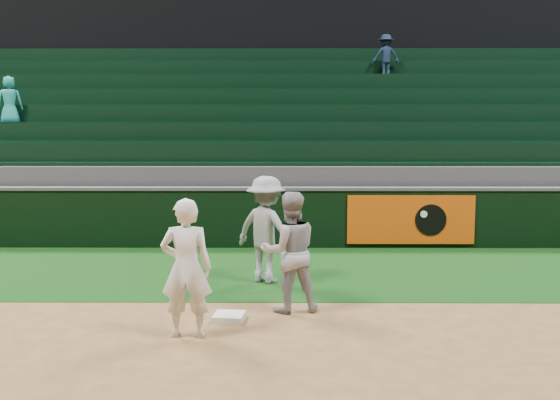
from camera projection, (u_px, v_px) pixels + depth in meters
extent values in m
plane|color=brown|center=(252.00, 322.00, 7.84)|extent=(70.00, 70.00, 0.00)
cube|color=black|center=(261.00, 270.00, 10.82)|extent=(36.00, 4.20, 0.01)
cube|color=black|center=(274.00, 40.00, 24.53)|extent=(40.00, 12.00, 12.00)
cube|color=silver|center=(229.00, 317.00, 7.92)|extent=(0.41, 0.41, 0.08)
imported|color=white|center=(186.00, 268.00, 7.22)|extent=(0.61, 0.41, 1.63)
imported|color=#94959D|center=(290.00, 252.00, 8.26)|extent=(0.89, 0.76, 1.61)
imported|color=gray|center=(266.00, 229.00, 9.84)|extent=(1.26, 1.12, 1.69)
cube|color=black|center=(265.00, 218.00, 12.94)|extent=(36.00, 0.35, 1.20)
cube|color=#D84C0A|center=(411.00, 220.00, 12.73)|extent=(2.60, 0.05, 1.00)
cylinder|color=black|center=(431.00, 220.00, 12.70)|extent=(0.64, 0.02, 0.64)
cylinder|color=white|center=(424.00, 214.00, 12.67)|extent=(0.14, 0.02, 0.14)
cube|color=#424244|center=(264.00, 189.00, 12.88)|extent=(36.00, 0.40, 0.06)
cube|color=#373639|center=(266.00, 204.00, 13.64)|extent=(36.00, 0.85, 1.65)
cube|color=black|center=(266.00, 154.00, 13.78)|extent=(36.00, 0.14, 0.50)
cube|color=black|center=(266.00, 164.00, 13.63)|extent=(36.00, 0.45, 0.08)
cube|color=#373639|center=(267.00, 190.00, 14.46)|extent=(36.00, 0.85, 2.10)
cube|color=black|center=(267.00, 133.00, 14.57)|extent=(36.00, 0.14, 0.50)
cube|color=black|center=(267.00, 143.00, 14.43)|extent=(36.00, 0.45, 0.08)
cube|color=#373639|center=(268.00, 177.00, 15.28)|extent=(36.00, 0.85, 2.55)
cube|color=black|center=(268.00, 115.00, 15.37)|extent=(36.00, 0.14, 0.50)
cube|color=black|center=(268.00, 123.00, 15.22)|extent=(36.00, 0.45, 0.08)
cube|color=#373639|center=(268.00, 166.00, 16.10)|extent=(36.00, 0.85, 3.00)
cube|color=black|center=(269.00, 98.00, 16.16)|extent=(36.00, 0.14, 0.50)
cube|color=black|center=(268.00, 106.00, 16.02)|extent=(36.00, 0.45, 0.08)
cube|color=#373639|center=(269.00, 156.00, 16.92)|extent=(36.00, 0.85, 3.45)
cube|color=black|center=(269.00, 83.00, 16.96)|extent=(36.00, 0.14, 0.50)
cube|color=black|center=(269.00, 91.00, 16.81)|extent=(36.00, 0.45, 0.08)
cube|color=#373639|center=(270.00, 147.00, 17.74)|extent=(36.00, 0.85, 3.90)
cube|color=black|center=(270.00, 70.00, 17.75)|extent=(36.00, 0.14, 0.50)
cube|color=black|center=(270.00, 77.00, 17.61)|extent=(36.00, 0.45, 0.08)
cube|color=#373639|center=(271.00, 139.00, 18.56)|extent=(36.00, 0.85, 4.35)
cube|color=black|center=(271.00, 57.00, 18.55)|extent=(36.00, 0.14, 0.50)
cube|color=black|center=(270.00, 64.00, 18.40)|extent=(36.00, 0.45, 0.08)
imported|color=teal|center=(10.00, 101.00, 15.08)|extent=(0.65, 0.50, 1.18)
imported|color=#111E38|center=(386.00, 56.00, 17.40)|extent=(0.81, 0.51, 1.19)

